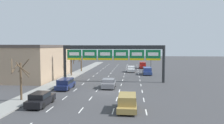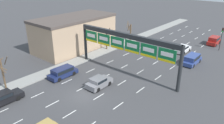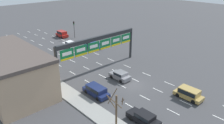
% 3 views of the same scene
% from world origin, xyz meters
% --- Properties ---
extents(ground_plane, '(220.00, 220.00, 0.00)m').
position_xyz_m(ground_plane, '(0.00, 0.00, 0.00)').
color(ground_plane, '#3D3D3F').
extents(sidewalk_left, '(2.80, 110.00, 0.15)m').
position_xyz_m(sidewalk_left, '(-9.65, 0.00, 0.07)').
color(sidewalk_left, gray).
rests_on(sidewalk_left, ground_plane).
extents(lane_dashes, '(10.02, 67.00, 0.01)m').
position_xyz_m(lane_dashes, '(-0.00, 13.50, 0.00)').
color(lane_dashes, white).
rests_on(lane_dashes, ground_plane).
extents(sign_gantry, '(18.61, 0.70, 6.67)m').
position_xyz_m(sign_gantry, '(-0.00, 8.91, 5.30)').
color(sign_gantry, '#232628').
rests_on(sign_gantry, ground_plane).
extents(building_near, '(8.45, 17.17, 6.75)m').
position_xyz_m(building_near, '(-15.59, 12.12, 3.38)').
color(building_near, tan).
rests_on(building_near, ground_plane).
extents(suv_red, '(1.93, 4.15, 1.81)m').
position_xyz_m(suv_red, '(6.39, 33.65, 1.00)').
color(suv_red, maroon).
rests_on(suv_red, ground_plane).
extents(car_black, '(1.80, 4.50, 1.49)m').
position_xyz_m(car_black, '(-6.47, -7.74, 0.79)').
color(car_black, black).
rests_on(car_black, ground_plane).
extents(suv_blue, '(1.96, 4.86, 1.66)m').
position_xyz_m(suv_blue, '(6.84, 19.70, 0.93)').
color(suv_blue, navy).
rests_on(suv_blue, ground_plane).
extents(suv_navy, '(1.92, 4.74, 1.55)m').
position_xyz_m(suv_navy, '(-6.64, 1.65, 0.87)').
color(suv_navy, '#19234C').
rests_on(suv_navy, ground_plane).
extents(car_grey, '(1.96, 3.97, 1.48)m').
position_xyz_m(car_grey, '(-0.13, 2.92, 0.79)').
color(car_grey, slate).
rests_on(car_grey, ground_plane).
extents(car_white, '(1.84, 4.29, 1.47)m').
position_xyz_m(car_white, '(3.13, 24.38, 0.78)').
color(car_white, silver).
rests_on(car_white, ground_plane).
extents(suv_gold, '(1.93, 4.27, 1.64)m').
position_xyz_m(suv_gold, '(3.05, -8.60, 0.92)').
color(suv_gold, '#A88947').
rests_on(suv_gold, ground_plane).
extents(traffic_light_near_gantry, '(0.30, 0.35, 4.81)m').
position_xyz_m(traffic_light_near_gantry, '(8.52, 30.28, 3.43)').
color(traffic_light_near_gantry, black).
rests_on(traffic_light_near_gantry, ground_plane).
extents(tree_bare_closest, '(1.11, 1.55, 4.62)m').
position_xyz_m(tree_bare_closest, '(-9.66, 15.65, 2.35)').
color(tree_bare_closest, brown).
rests_on(tree_bare_closest, sidewalk_left).
extents(tree_bare_second, '(1.39, 1.71, 4.41)m').
position_xyz_m(tree_bare_second, '(-9.62, 23.71, 2.44)').
color(tree_bare_second, brown).
rests_on(tree_bare_second, sidewalk_left).
extents(tree_bare_third, '(2.44, 2.11, 4.91)m').
position_xyz_m(tree_bare_third, '(-9.65, -6.04, 2.90)').
color(tree_bare_third, brown).
rests_on(tree_bare_third, sidewalk_left).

